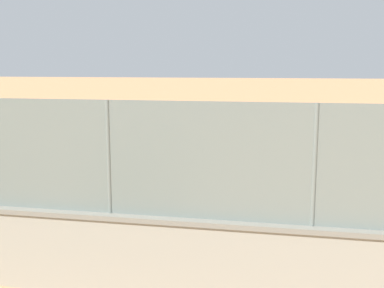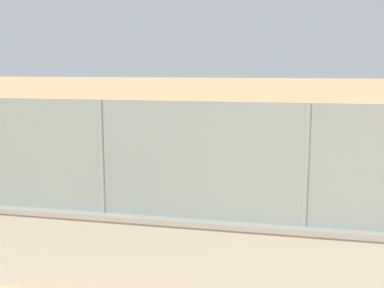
% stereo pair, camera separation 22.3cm
% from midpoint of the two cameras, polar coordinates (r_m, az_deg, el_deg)
% --- Properties ---
extents(ground_plane, '(260.00, 260.00, 0.00)m').
position_cam_midpoint_polar(ground_plane, '(18.23, 8.13, -2.21)').
color(ground_plane, tan).
extents(perimeter_wall, '(28.46, 0.86, 1.35)m').
position_cam_midpoint_polar(perimeter_wall, '(7.47, 1.84, -13.92)').
color(perimeter_wall, gray).
rests_on(perimeter_wall, ground_plane).
extents(fence_panel_on_wall, '(27.95, 0.53, 1.79)m').
position_cam_midpoint_polar(fence_panel_on_wall, '(7.00, 1.91, -2.11)').
color(fence_panel_on_wall, slate).
rests_on(fence_panel_on_wall, perimeter_wall).
extents(player_foreground_swinging, '(1.23, 0.70, 1.53)m').
position_cam_midpoint_polar(player_foreground_swinging, '(17.43, -5.32, 0.31)').
color(player_foreground_swinging, navy).
rests_on(player_foreground_swinging, ground_plane).
extents(player_crossing_court, '(0.74, 1.24, 1.57)m').
position_cam_midpoint_polar(player_crossing_court, '(19.45, 8.39, 1.28)').
color(player_crossing_court, navy).
rests_on(player_crossing_court, ground_plane).
extents(sports_ball, '(0.22, 0.22, 0.22)m').
position_cam_midpoint_polar(sports_ball, '(16.65, -9.87, -2.98)').
color(sports_ball, yellow).
rests_on(sports_ball, ground_plane).
extents(spare_ball_by_wall, '(0.19, 0.19, 0.19)m').
position_cam_midpoint_polar(spare_ball_by_wall, '(8.58, 21.54, -15.67)').
color(spare_ball_by_wall, yellow).
rests_on(spare_ball_by_wall, ground_plane).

